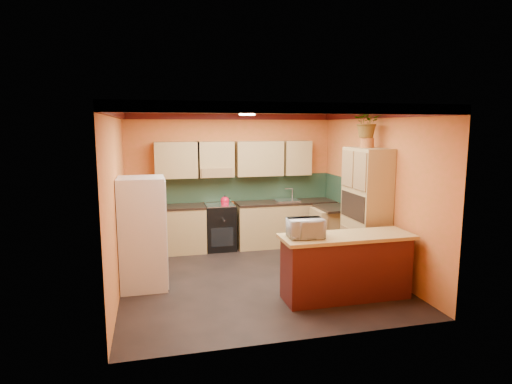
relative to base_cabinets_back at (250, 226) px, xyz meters
The scene contains 15 objects.
room_shell 2.26m from the base_cabinets_back, 101.46° to the right, with size 4.24×4.24×2.72m.
base_cabinets_back is the anchor object (origin of this frame).
countertop_back 0.46m from the base_cabinets_back, 90.00° to the right, with size 3.65×0.62×0.04m, color black.
stove 0.63m from the base_cabinets_back, behind, with size 0.58×0.58×0.91m, color black.
kettle 0.77m from the base_cabinets_back, behind, with size 0.17×0.17×0.18m, color red, non-canonical shape.
sink 0.92m from the base_cabinets_back, ahead, with size 0.48×0.40×0.03m, color silver.
base_cabinets_right 1.69m from the base_cabinets_back, 29.69° to the right, with size 0.60×0.80×0.88m, color tan.
countertop_right 1.75m from the base_cabinets_back, 29.69° to the right, with size 0.62×0.80×0.04m, color black.
fridge 2.76m from the base_cabinets_back, 139.69° to the right, with size 0.68×0.66×1.70m, color silver.
pantry 2.55m from the base_cabinets_back, 52.01° to the right, with size 0.48×0.90×2.10m, color tan.
fern_pot 2.99m from the base_cabinets_back, 51.28° to the right, with size 0.22×0.22×0.16m, color #A55927.
fern 3.20m from the base_cabinets_back, 51.28° to the right, with size 0.48×0.41×0.53m, color tan.
breakfast_bar 2.97m from the base_cabinets_back, 75.71° to the right, with size 1.80×0.55×0.88m, color #521C13.
bar_top 3.01m from the base_cabinets_back, 75.71° to the right, with size 1.90×0.65×0.05m, color tan.
microwave 2.95m from the base_cabinets_back, 87.85° to the right, with size 0.48×0.33×0.27m, color silver.
Camera 1 is at (-1.59, -6.47, 2.45)m, focal length 30.00 mm.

